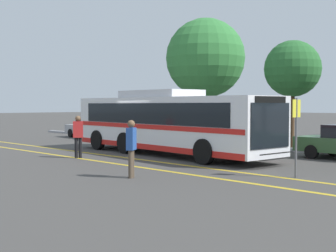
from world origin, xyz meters
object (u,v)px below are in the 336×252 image
object	(u,v)px
parked_car_0	(92,127)
tree_2	(205,58)
transit_bus	(168,122)
bus_stop_sign	(296,128)
pedestrian_0	(78,134)
pedestrian_1	(131,145)
parked_car_2	(231,136)
parked_car_1	(156,130)
tree_0	(293,69)

from	to	relation	value
parked_car_0	tree_2	world-z (taller)	tree_2
transit_bus	bus_stop_sign	xyz separation A→B (m)	(7.74, -1.91, 0.07)
pedestrian_0	bus_stop_sign	size ratio (longest dim) A/B	0.73
pedestrian_0	pedestrian_1	distance (m)	6.12
parked_car_2	parked_car_1	bearing A→B (deg)	-92.02
parked_car_2	tree_2	xyz separation A→B (m)	(-4.55, 3.23, 4.48)
bus_stop_sign	parked_car_1	bearing A→B (deg)	-110.67
pedestrian_0	tree_0	world-z (taller)	tree_0
pedestrian_1	bus_stop_sign	xyz separation A→B (m)	(3.63, 3.72, 0.54)
parked_car_1	parked_car_2	size ratio (longest dim) A/B	1.07
parked_car_1	parked_car_2	xyz separation A→B (m)	(5.97, -0.34, -0.03)
tree_2	pedestrian_0	bearing A→B (deg)	-78.84
parked_car_2	pedestrian_1	bearing A→B (deg)	21.10
transit_bus	pedestrian_0	size ratio (longest dim) A/B	6.58
parked_car_1	tree_0	world-z (taller)	tree_0
parked_car_0	parked_car_2	distance (m)	12.28
parked_car_1	tree_2	world-z (taller)	tree_2
parked_car_1	tree_2	size ratio (longest dim) A/B	0.58
parked_car_2	tree_0	world-z (taller)	tree_0
tree_0	bus_stop_sign	bearing A→B (deg)	-58.59
parked_car_2	bus_stop_sign	bearing A→B (deg)	52.14
parked_car_0	tree_2	size ratio (longest dim) A/B	0.61
transit_bus	parked_car_1	bearing A→B (deg)	-123.98
tree_0	tree_2	world-z (taller)	tree_2
transit_bus	bus_stop_sign	world-z (taller)	transit_bus
parked_car_2	tree_0	distance (m)	5.34
tree_2	parked_car_2	bearing A→B (deg)	-35.34
pedestrian_1	tree_2	world-z (taller)	tree_2
parked_car_0	parked_car_2	size ratio (longest dim) A/B	1.12
pedestrian_0	bus_stop_sign	xyz separation A→B (m)	(9.45, 1.84, 0.53)
transit_bus	parked_car_0	distance (m)	12.24
parked_car_0	tree_0	distance (m)	14.42
parked_car_0	parked_car_2	bearing A→B (deg)	-86.34
tree_2	tree_0	bearing A→B (deg)	6.02
parked_car_2	pedestrian_1	world-z (taller)	pedestrian_1
transit_bus	parked_car_0	bearing A→B (deg)	-104.35
parked_car_0	pedestrian_0	bearing A→B (deg)	-123.74
parked_car_0	parked_car_1	distance (m)	6.31
pedestrian_0	pedestrian_1	bearing A→B (deg)	108.54
pedestrian_0	pedestrian_1	world-z (taller)	pedestrian_0
transit_bus	tree_2	world-z (taller)	tree_2
parked_car_0	tree_0	size ratio (longest dim) A/B	0.80
pedestrian_0	tree_2	distance (m)	11.76
parked_car_1	bus_stop_sign	xyz separation A→B (m)	(13.00, -6.06, 0.82)
parked_car_1	transit_bus	bearing A→B (deg)	-128.97
parked_car_0	pedestrian_1	world-z (taller)	pedestrian_1
parked_car_2	bus_stop_sign	world-z (taller)	bus_stop_sign
transit_bus	parked_car_2	xyz separation A→B (m)	(0.71, 3.81, -0.79)
pedestrian_1	tree_2	bearing A→B (deg)	179.19
transit_bus	pedestrian_1	world-z (taller)	transit_bus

